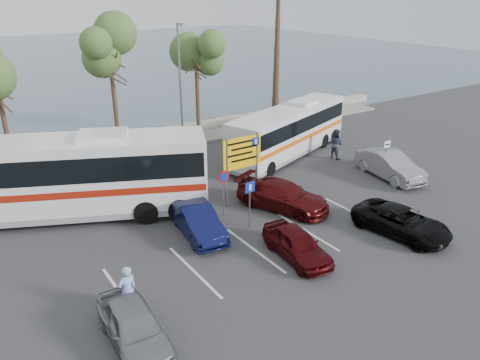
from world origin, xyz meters
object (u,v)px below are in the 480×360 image
pedestrian_near (128,290)px  pedestrian_far (336,144)px  street_lamp_right (181,78)px  car_silver_b (390,165)px  car_maroon (282,196)px  coach_bus_right (289,133)px  suv_black (401,222)px  direction_sign (242,158)px  coach_bus_left (64,180)px  car_silver_a (134,326)px  car_red (297,244)px  car_blue (198,221)px

pedestrian_near → pedestrian_far: bearing=-164.3°
street_lamp_right → car_silver_b: (7.00, -12.25, -3.84)m
street_lamp_right → car_maroon: street_lamp_right is taller
street_lamp_right → coach_bus_right: size_ratio=0.73×
suv_black → pedestrian_far: size_ratio=2.24×
direction_sign → pedestrian_near: bearing=-147.4°
coach_bus_left → pedestrian_far: coach_bus_left is taller
direction_sign → car_silver_a: (-8.52, -6.70, -1.77)m
car_red → suv_black: 5.28m
car_maroon → pedestrian_far: (7.48, 3.93, 0.28)m
pedestrian_near → pedestrian_far: (16.87, 7.43, 0.07)m
car_silver_b → car_red: bearing=-151.0°
coach_bus_right → street_lamp_right: bearing=127.1°
street_lamp_right → coach_bus_left: (-9.83, -7.02, -2.69)m
direction_sign → car_maroon: bearing=-53.1°
car_silver_a → pedestrian_near: (0.40, 1.50, 0.25)m
coach_bus_left → street_lamp_right: bearing=35.5°
direction_sign → car_maroon: size_ratio=0.75×
car_maroon → car_silver_b: car_silver_b is taller
coach_bus_left → car_silver_a: size_ratio=3.42×
pedestrian_near → pedestrian_far: 18.43m
coach_bus_left → car_silver_b: bearing=-17.3°
street_lamp_right → car_silver_b: bearing=-60.3°
coach_bus_left → car_silver_a: (-0.69, -10.00, -1.25)m
suv_black → pedestrian_far: pedestrian_far is taller
coach_bus_right → car_silver_b: (2.44, -6.22, -0.81)m
car_maroon → direction_sign: bearing=104.3°
coach_bus_right → car_red: (-7.68, -9.93, -0.95)m
coach_bus_right → car_silver_a: size_ratio=2.84×
direction_sign → coach_bus_right: direction_sign is taller
car_silver_a → suv_black: (12.57, 0.00, -0.05)m
car_silver_b → pedestrian_near: pedestrian_near is taller
suv_black → car_silver_b: size_ratio=0.95×
car_silver_a → suv_black: bearing=2.9°
coach_bus_right → pedestrian_near: (-14.67, -9.49, -0.65)m
coach_bus_right → car_red: bearing=-127.7°
car_blue → car_silver_b: size_ratio=0.88×
coach_bus_right → car_maroon: bearing=-131.4°
car_silver_a → car_red: size_ratio=1.06×
car_silver_a → direction_sign: bearing=41.1°
suv_black → pedestrian_far: bearing=53.9°
street_lamp_right → pedestrian_near: street_lamp_right is taller
car_silver_a → car_silver_b: size_ratio=0.84×
car_silver_a → suv_black: car_silver_a is taller
coach_bus_right → car_blue: bearing=-149.3°
pedestrian_far → suv_black: bearing=145.3°
pedestrian_far → car_silver_a: bearing=110.4°
coach_bus_left → car_silver_b: coach_bus_left is taller
car_maroon → car_red: size_ratio=1.32×
street_lamp_right → car_maroon: bearing=-93.4°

